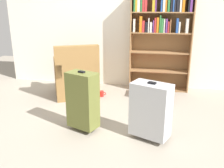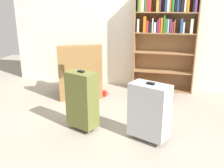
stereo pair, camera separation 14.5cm
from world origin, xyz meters
The scene contains 8 objects.
ground_plane centered at (0.00, 0.00, 0.00)m, with size 7.74×7.74×0.00m, color #9E9384.
back_wall centered at (0.00, 1.76, 1.30)m, with size 4.43×0.10×2.60m, color silver.
bookshelf centered at (0.72, 1.59, 1.04)m, with size 1.06×0.25×1.71m.
armchair centered at (-0.66, 1.02, 0.32)m, with size 0.93×0.93×0.90m.
mug centered at (-0.22, 1.01, 0.05)m, with size 0.12×0.08×0.10m.
storage_box centered at (0.62, 1.14, 0.10)m, with size 0.50×0.31×0.19m.
suitcase_silver centered at (0.64, -0.26, 0.37)m, with size 0.50×0.40×0.70m.
suitcase_olive centered at (-0.19, -0.18, 0.40)m, with size 0.42×0.34×0.77m.
Camera 1 is at (0.66, -2.94, 1.54)m, focal length 40.26 mm.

